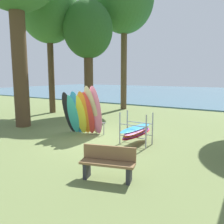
# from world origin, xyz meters

# --- Properties ---
(ground_plane) EXTENTS (80.00, 80.00, 0.00)m
(ground_plane) POSITION_xyz_m (0.00, 0.00, 0.00)
(ground_plane) COLOR olive
(lake_water) EXTENTS (80.00, 36.00, 0.10)m
(lake_water) POSITION_xyz_m (0.00, 28.91, 0.05)
(lake_water) COLOR #477084
(lake_water) RESTS_ON ground
(tree_far_right_back) EXTENTS (3.24, 3.24, 7.47)m
(tree_far_right_back) POSITION_xyz_m (-4.08, 5.02, 5.47)
(tree_far_right_back) COLOR #4C3823
(tree_far_right_back) RESTS_ON ground
(tree_deep_back) EXTENTS (3.96, 3.96, 9.37)m
(tree_deep_back) POSITION_xyz_m (-6.75, 4.19, 7.03)
(tree_deep_back) COLOR #4C3823
(tree_deep_back) RESTS_ON ground
(leaning_board_pile) EXTENTS (1.88, 1.26, 2.23)m
(leaning_board_pile) POSITION_xyz_m (-0.80, 0.32, 1.00)
(leaning_board_pile) COLOR black
(leaning_board_pile) RESTS_ON ground
(board_storage_rack) EXTENTS (1.15, 2.13, 1.25)m
(board_storage_rack) POSITION_xyz_m (1.88, 0.28, 0.52)
(board_storage_rack) COLOR #9EA0A5
(board_storage_rack) RESTS_ON ground
(park_bench) EXTENTS (1.46, 0.79, 0.85)m
(park_bench) POSITION_xyz_m (2.64, -2.90, 0.45)
(park_bench) COLOR #2D2D33
(park_bench) RESTS_ON ground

